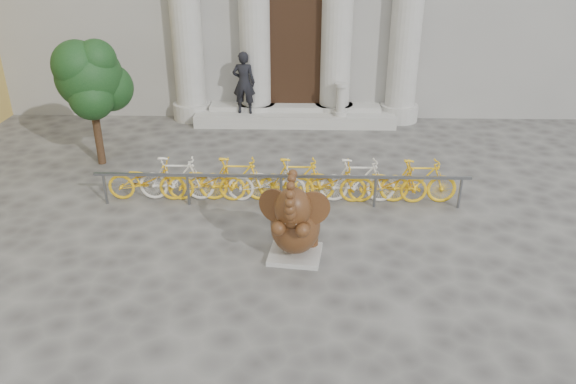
{
  "coord_description": "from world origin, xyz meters",
  "views": [
    {
      "loc": [
        0.22,
        -6.95,
        5.52
      ],
      "look_at": [
        -0.02,
        2.25,
        1.1
      ],
      "focal_mm": 35.0,
      "sensor_mm": 36.0,
      "label": 1
    }
  ],
  "objects_px": {
    "elephant_statue": "(295,225)",
    "tree": "(90,79)",
    "bike_rack": "(281,180)",
    "pedestrian": "(244,83)"
  },
  "relations": [
    {
      "from": "elephant_statue",
      "to": "bike_rack",
      "type": "bearing_deg",
      "value": 105.39
    },
    {
      "from": "bike_rack",
      "to": "pedestrian",
      "type": "distance_m",
      "value": 5.39
    },
    {
      "from": "tree",
      "to": "pedestrian",
      "type": "distance_m",
      "value": 4.69
    },
    {
      "from": "elephant_statue",
      "to": "tree",
      "type": "height_order",
      "value": "tree"
    },
    {
      "from": "elephant_statue",
      "to": "pedestrian",
      "type": "height_order",
      "value": "pedestrian"
    },
    {
      "from": "bike_rack",
      "to": "tree",
      "type": "distance_m",
      "value": 5.29
    },
    {
      "from": "elephant_statue",
      "to": "bike_rack",
      "type": "height_order",
      "value": "elephant_statue"
    },
    {
      "from": "bike_rack",
      "to": "pedestrian",
      "type": "relative_size",
      "value": 4.36
    },
    {
      "from": "tree",
      "to": "bike_rack",
      "type": "bearing_deg",
      "value": -23.44
    },
    {
      "from": "bike_rack",
      "to": "tree",
      "type": "xyz_separation_m",
      "value": [
        -4.61,
        2.0,
        1.68
      ]
    }
  ]
}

